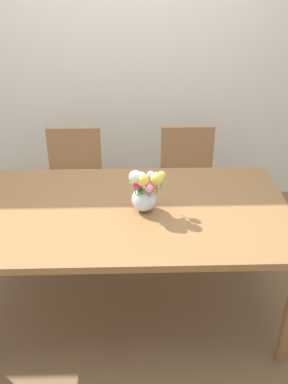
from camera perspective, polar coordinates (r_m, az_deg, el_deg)
name	(u,v)px	position (r m, az deg, el deg)	size (l,w,h in m)	color
ground_plane	(133,305)	(3.02, -1.45, -14.58)	(12.00, 12.00, 0.00)	brown
back_wall	(130,46)	(3.86, -1.90, 18.63)	(7.00, 0.10, 2.80)	silver
dining_table	(132,219)	(2.61, -1.64, -3.59)	(1.88, 1.09, 0.76)	olive
chair_left	(75,178)	(3.49, -9.07, 1.86)	(0.42, 0.42, 0.90)	#9E7047
chair_right	(188,176)	(3.49, 5.75, 2.06)	(0.42, 0.42, 0.90)	#9E7047
flower_vase	(144,191)	(2.48, 0.04, 0.16)	(0.22, 0.16, 0.27)	silver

